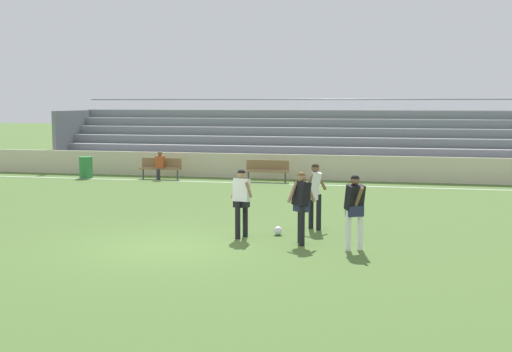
{
  "coord_description": "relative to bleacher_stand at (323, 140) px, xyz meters",
  "views": [
    {
      "loc": [
        5.41,
        -14.33,
        3.31
      ],
      "look_at": [
        1.17,
        4.04,
        1.24
      ],
      "focal_mm": 47.56,
      "sensor_mm": 36.0,
      "label": 1
    }
  ],
  "objects": [
    {
      "name": "player_white_overlapping",
      "position": [
        0.02,
        -15.37,
        -0.53
      ],
      "size": [
        0.51,
        0.54,
        1.68
      ],
      "color": "black",
      "rests_on": "ground"
    },
    {
      "name": "bleacher_stand",
      "position": [
        0.0,
        0.0,
        0.0
      ],
      "size": [
        25.32,
        4.16,
        3.45
      ],
      "color": "#B2B2B7",
      "rests_on": "ground"
    },
    {
      "name": "spectator_seated",
      "position": [
        -6.47,
        -4.0,
        -0.83
      ],
      "size": [
        0.36,
        0.42,
        1.21
      ],
      "color": "#2D2D38",
      "rests_on": "ground"
    },
    {
      "name": "bench_centre_sideline",
      "position": [
        -6.47,
        -3.89,
        -0.98
      ],
      "size": [
        1.8,
        0.4,
        0.9
      ],
      "color": "olive",
      "rests_on": "ground"
    },
    {
      "name": "ground_plane",
      "position": [
        -1.38,
        -16.82,
        -1.53
      ],
      "size": [
        160.0,
        160.0,
        0.0
      ],
      "primitive_type": "plane",
      "color": "#4C6B30"
    },
    {
      "name": "player_dark_challenging",
      "position": [
        1.56,
        -15.79,
        -0.51
      ],
      "size": [
        0.66,
        0.49,
        1.7
      ],
      "color": "black",
      "rests_on": "ground"
    },
    {
      "name": "sideline_wall",
      "position": [
        -1.38,
        -2.69,
        -1.0
      ],
      "size": [
        48.0,
        0.16,
        1.06
      ],
      "primitive_type": "cube",
      "color": "beige",
      "rests_on": "ground"
    },
    {
      "name": "player_dark_on_ball",
      "position": [
        2.82,
        -16.17,
        -0.51
      ],
      "size": [
        0.49,
        0.67,
        1.7
      ],
      "color": "white",
      "rests_on": "ground"
    },
    {
      "name": "field_line_sideline",
      "position": [
        -1.38,
        -4.46,
        -1.53
      ],
      "size": [
        44.0,
        0.12,
        0.01
      ],
      "primitive_type": "cube",
      "color": "white",
      "rests_on": "ground"
    },
    {
      "name": "bench_near_wall_gap",
      "position": [
        -1.79,
        -3.89,
        -0.98
      ],
      "size": [
        1.8,
        0.4,
        0.9
      ],
      "color": "olive",
      "rests_on": "ground"
    },
    {
      "name": "soccer_ball",
      "position": [
        0.83,
        -14.84,
        -1.42
      ],
      "size": [
        0.22,
        0.22,
        0.22
      ],
      "primitive_type": "sphere",
      "color": "white",
      "rests_on": "ground"
    },
    {
      "name": "trash_bin",
      "position": [
        -9.79,
        -4.24,
        -1.06
      ],
      "size": [
        0.57,
        0.57,
        0.93
      ],
      "primitive_type": "cylinder",
      "color": "#2D7F3D",
      "rests_on": "ground"
    },
    {
      "name": "player_white_trailing_run",
      "position": [
        1.61,
        -13.87,
        -0.5
      ],
      "size": [
        0.57,
        0.45,
        1.72
      ],
      "color": "black",
      "rests_on": "ground"
    }
  ]
}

